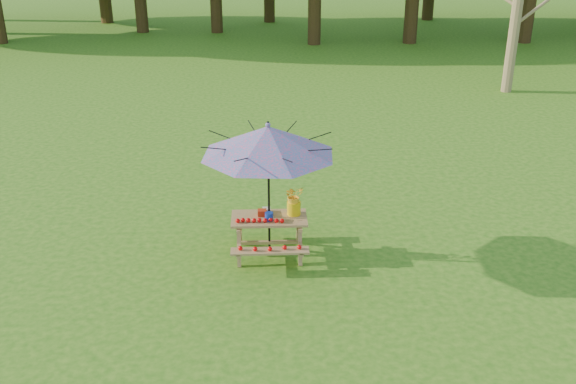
{
  "coord_description": "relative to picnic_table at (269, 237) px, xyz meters",
  "views": [
    {
      "loc": [
        -4.67,
        -7.75,
        5.05
      ],
      "look_at": [
        -4.29,
        1.43,
        1.1
      ],
      "focal_mm": 40.0,
      "sensor_mm": 36.0,
      "label": 1
    }
  ],
  "objects": [
    {
      "name": "picnic_table",
      "position": [
        0.0,
        0.0,
        0.0
      ],
      "size": [
        1.2,
        1.32,
        0.67
      ],
      "color": "olive",
      "rests_on": "ground"
    },
    {
      "name": "tomatoes_row",
      "position": [
        -0.15,
        -0.18,
        0.38
      ],
      "size": [
        0.77,
        0.13,
        0.07
      ],
      "primitive_type": null,
      "color": "#ED0809",
      "rests_on": "picnic_table"
    },
    {
      "name": "produce_bins",
      "position": [
        -0.05,
        0.02,
        0.4
      ],
      "size": [
        0.24,
        0.43,
        0.13
      ],
      "color": "red",
      "rests_on": "picnic_table"
    },
    {
      "name": "patio_umbrella",
      "position": [
        0.0,
        0.0,
        1.62
      ],
      "size": [
        2.64,
        2.64,
        2.25
      ],
      "color": "black",
      "rests_on": "ground"
    },
    {
      "name": "flower_bucket",
      "position": [
        0.4,
        0.1,
        0.6
      ],
      "size": [
        0.37,
        0.35,
        0.49
      ],
      "color": "yellow",
      "rests_on": "picnic_table"
    }
  ]
}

